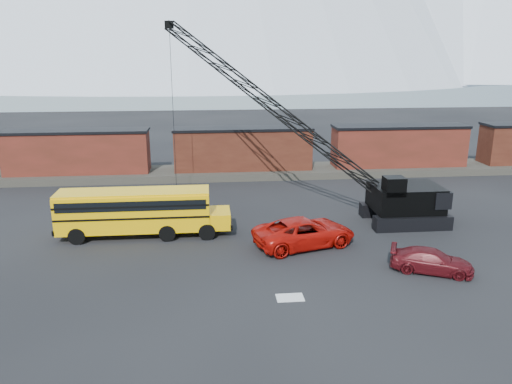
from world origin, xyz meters
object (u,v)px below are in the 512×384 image
red_pickup (304,232)px  crawler_crane (270,104)px  school_bus (140,211)px  maroon_suv (432,261)px

red_pickup → crawler_crane: size_ratio=0.33×
school_bus → red_pickup: bearing=-14.7°
maroon_suv → crawler_crane: 16.86m
red_pickup → maroon_suv: (6.44, -4.60, -0.26)m
maroon_suv → crawler_crane: crawler_crane is taller
red_pickup → crawler_crane: crawler_crane is taller
crawler_crane → maroon_suv: bearing=-59.5°
school_bus → red_pickup: (10.70, -2.81, -0.88)m
school_bus → maroon_suv: bearing=-23.4°
school_bus → red_pickup: size_ratio=1.77×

